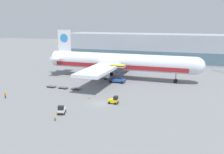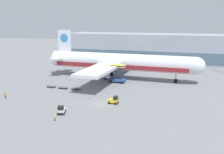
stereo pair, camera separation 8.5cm
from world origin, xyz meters
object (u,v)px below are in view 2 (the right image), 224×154
(baggage_tug_mid, at_px, (61,110))
(ground_crew_far, at_px, (55,116))
(baggage_dolly_lead, at_px, (51,86))
(ground_crew_near, at_px, (5,95))
(traffic_cone_near, at_px, (89,97))
(baggage_dolly_second, at_px, (63,87))
(baggage_dolly_third, at_px, (76,88))
(scissor_lift_loader, at_px, (118,76))
(airplane_main, at_px, (117,62))
(baggage_tug_foreground, at_px, (114,100))

(baggage_tug_mid, bearing_deg, ground_crew_far, -6.26)
(baggage_dolly_lead, relative_size, ground_crew_far, 2.23)
(baggage_dolly_lead, distance_m, ground_crew_near, 14.79)
(traffic_cone_near, bearing_deg, baggage_tug_mid, -96.06)
(ground_crew_near, bearing_deg, traffic_cone_near, -44.04)
(baggage_dolly_lead, distance_m, baggage_dolly_second, 4.24)
(baggage_dolly_second, xyz_separation_m, ground_crew_near, (-9.94, -13.48, 0.62))
(baggage_dolly_second, relative_size, ground_crew_near, 2.18)
(baggage_dolly_second, xyz_separation_m, baggage_dolly_third, (4.26, 0.07, 0.00))
(scissor_lift_loader, xyz_separation_m, ground_crew_far, (-2.69, -35.78, -1.27))
(baggage_tug_mid, distance_m, ground_crew_far, 4.07)
(airplane_main, height_order, traffic_cone_near, airplane_main)
(scissor_lift_loader, bearing_deg, airplane_main, 108.82)
(scissor_lift_loader, bearing_deg, ground_crew_near, -130.84)
(baggage_dolly_third, bearing_deg, baggage_dolly_lead, -175.13)
(ground_crew_far, bearing_deg, baggage_dolly_third, 160.17)
(ground_crew_near, bearing_deg, airplane_main, -6.00)
(baggage_tug_mid, relative_size, ground_crew_far, 1.63)
(baggage_tug_foreground, height_order, traffic_cone_near, baggage_tug_foreground)
(baggage_dolly_second, height_order, traffic_cone_near, traffic_cone_near)
(baggage_dolly_lead, bearing_deg, airplane_main, 55.10)
(baggage_dolly_second, bearing_deg, baggage_dolly_lead, -176.62)
(baggage_tug_foreground, distance_m, ground_crew_far, 16.53)
(baggage_tug_foreground, bearing_deg, baggage_tug_mid, -128.57)
(baggage_tug_foreground, bearing_deg, ground_crew_near, -168.10)
(baggage_tug_foreground, relative_size, traffic_cone_near, 3.45)
(airplane_main, height_order, baggage_tug_mid, airplane_main)
(airplane_main, height_order, baggage_dolly_lead, airplane_main)
(airplane_main, relative_size, scissor_lift_loader, 9.66)
(baggage_dolly_lead, height_order, traffic_cone_near, traffic_cone_near)
(scissor_lift_loader, xyz_separation_m, ground_crew_near, (-23.47, -26.27, -1.24))
(airplane_main, relative_size, ground_crew_far, 34.54)
(baggage_dolly_lead, distance_m, baggage_dolly_third, 8.50)
(baggage_tug_foreground, xyz_separation_m, ground_crew_near, (-29.02, -4.81, 0.13))
(baggage_tug_foreground, relative_size, ground_crew_near, 1.46)
(baggage_dolly_third, height_order, ground_crew_far, ground_crew_far)
(scissor_lift_loader, bearing_deg, baggage_dolly_lead, -143.63)
(ground_crew_near, xyz_separation_m, traffic_cone_near, (21.36, 7.05, -0.65))
(ground_crew_near, relative_size, traffic_cone_near, 2.36)
(ground_crew_near, relative_size, ground_crew_far, 1.03)
(baggage_tug_foreground, distance_m, baggage_dolly_lead, 24.93)
(baggage_dolly_lead, distance_m, traffic_cone_near, 16.99)
(ground_crew_far, relative_size, traffic_cone_near, 2.30)
(baggage_tug_foreground, relative_size, baggage_dolly_third, 0.67)
(ground_crew_near, height_order, ground_crew_far, ground_crew_near)
(baggage_tug_mid, xyz_separation_m, baggage_dolly_third, (-5.83, 19.06, -0.49))
(airplane_main, distance_m, traffic_cone_near, 25.83)
(baggage_dolly_lead, relative_size, baggage_dolly_third, 1.00)
(baggage_tug_foreground, bearing_deg, baggage_dolly_third, 151.94)
(airplane_main, xyz_separation_m, baggage_dolly_lead, (-15.82, -18.66, -5.45))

